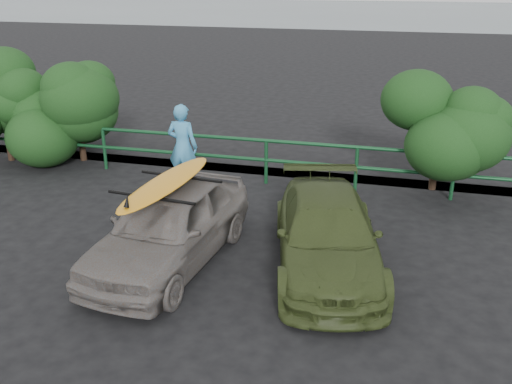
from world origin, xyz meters
TOP-DOWN VIEW (x-y plane):
  - ground at (0.00, 0.00)m, footprint 80.00×80.00m
  - ocean at (0.00, 60.00)m, footprint 200.00×200.00m
  - guardrail at (0.00, 5.00)m, footprint 14.00×0.08m
  - shrub_left at (-4.80, 5.40)m, footprint 3.20×2.40m
  - shrub_right at (5.00, 5.50)m, footprint 3.20×2.40m
  - sedan at (0.34, 0.99)m, footprint 1.94×4.00m
  - olive_vehicle at (2.85, 1.47)m, footprint 2.44×4.23m
  - man at (-0.71, 4.33)m, footprint 0.71×0.50m
  - roof_rack at (0.34, 0.99)m, footprint 1.57×1.18m
  - surfboard at (0.34, 0.99)m, footprint 0.84×2.77m

SIDE VIEW (x-z plane):
  - ground at x=0.00m, z-range 0.00..0.00m
  - ocean at x=0.00m, z-range 0.00..0.00m
  - guardrail at x=0.00m, z-range 0.00..1.04m
  - olive_vehicle at x=2.85m, z-range 0.00..1.15m
  - sedan at x=0.34m, z-range 0.00..1.31m
  - man at x=-0.71m, z-range 0.00..1.87m
  - shrub_right at x=5.00m, z-range 0.00..2.48m
  - shrub_left at x=-4.80m, z-range 0.00..2.53m
  - roof_rack at x=0.34m, z-range 1.31..1.36m
  - surfboard at x=0.34m, z-range 1.36..1.44m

